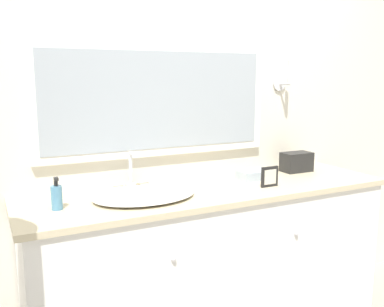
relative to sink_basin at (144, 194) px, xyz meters
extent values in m
cube|color=silver|center=(0.40, 0.35, 0.34)|extent=(8.00, 0.06, 2.55)
cube|color=white|center=(0.20, 0.30, 0.45)|extent=(1.39, 0.04, 0.63)
cube|color=#9EA8B2|center=(0.20, 0.28, 0.45)|extent=(1.30, 0.01, 0.54)
cylinder|color=silver|center=(1.06, 0.31, 0.53)|extent=(0.09, 0.01, 0.09)
cylinder|color=silver|center=(1.06, 0.26, 0.53)|extent=(0.02, 0.10, 0.02)
cylinder|color=white|center=(1.06, 0.21, 0.60)|extent=(0.02, 0.02, 0.14)
cube|color=white|center=(0.40, 0.02, -0.49)|extent=(1.99, 0.55, 0.89)
cube|color=#C6B793|center=(0.40, 0.02, -0.03)|extent=(2.05, 0.59, 0.03)
sphere|color=silver|center=(0.04, -0.27, -0.24)|extent=(0.02, 0.02, 0.02)
sphere|color=silver|center=(0.76, -0.27, -0.24)|extent=(0.02, 0.02, 0.02)
ellipsoid|color=white|center=(0.00, -0.01, 0.00)|extent=(0.52, 0.37, 0.03)
cylinder|color=silver|center=(0.00, 0.20, 0.00)|extent=(0.06, 0.06, 0.03)
cylinder|color=silver|center=(0.00, 0.20, 0.09)|extent=(0.02, 0.02, 0.17)
cylinder|color=silver|center=(0.00, 0.16, 0.18)|extent=(0.02, 0.07, 0.02)
cylinder|color=white|center=(-0.07, 0.20, 0.01)|extent=(0.05, 0.02, 0.02)
cylinder|color=white|center=(0.08, 0.20, 0.01)|extent=(0.06, 0.02, 0.02)
cylinder|color=teal|center=(-0.42, 0.00, 0.04)|extent=(0.05, 0.05, 0.11)
cylinder|color=black|center=(-0.42, 0.00, 0.11)|extent=(0.02, 0.02, 0.04)
cube|color=black|center=(-0.42, -0.02, 0.13)|extent=(0.02, 0.03, 0.01)
cube|color=black|center=(1.09, 0.14, 0.04)|extent=(0.19, 0.11, 0.12)
cube|color=black|center=(1.09, 0.09, 0.04)|extent=(0.14, 0.01, 0.08)
cube|color=black|center=(0.70, -0.10, 0.04)|extent=(0.11, 0.01, 0.11)
cube|color=beige|center=(0.70, -0.11, 0.04)|extent=(0.08, 0.00, 0.08)
cube|color=#A8B7C6|center=(0.73, 0.09, 0.01)|extent=(0.18, 0.13, 0.05)
camera|label=1|loc=(-0.70, -1.96, 0.58)|focal=40.00mm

